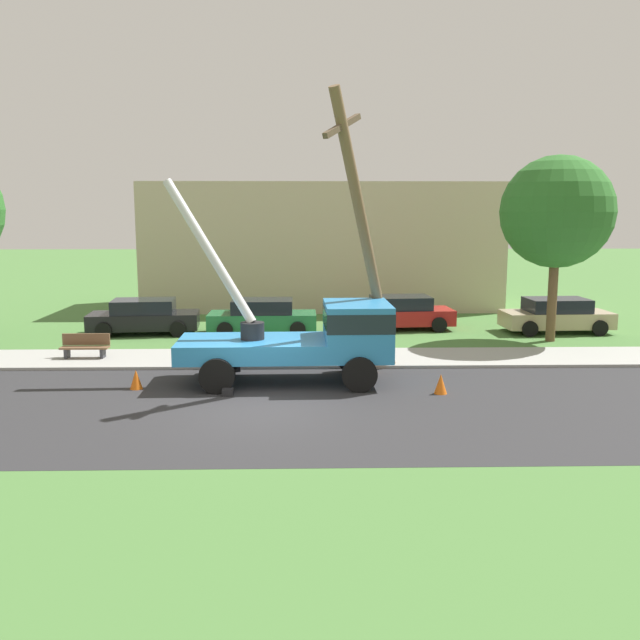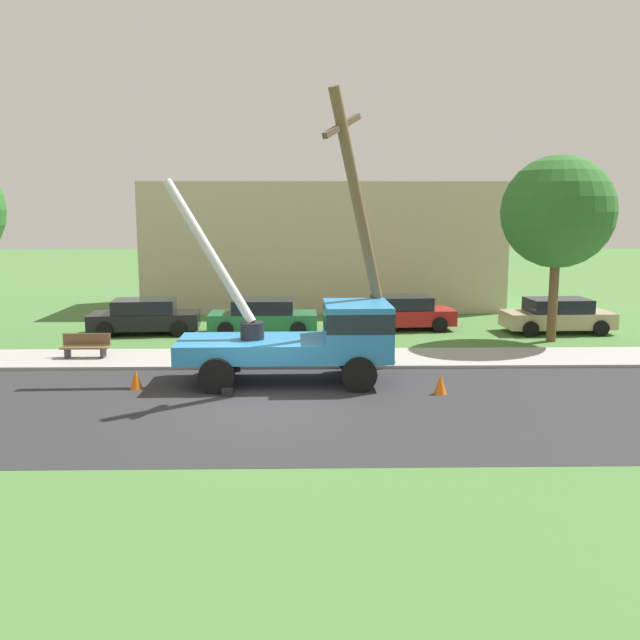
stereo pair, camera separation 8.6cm
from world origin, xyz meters
TOP-DOWN VIEW (x-y plane):
  - ground_plane at (0.00, 12.00)m, footprint 120.00×120.00m
  - road_asphalt at (0.00, 0.00)m, footprint 80.00×8.46m
  - sidewalk_strip at (0.00, 5.66)m, footprint 80.00×2.86m
  - utility_truck at (1.36, 2.66)m, footprint 6.81×3.21m
  - leaning_utility_pole at (2.89, 3.19)m, footprint 2.57×3.39m
  - traffic_cone_ahead at (4.88, 1.21)m, footprint 0.36×0.36m
  - traffic_cone_behind at (-3.70, 1.92)m, footprint 0.36×0.36m
  - traffic_cone_curbside at (3.21, 3.68)m, footprint 0.36×0.36m
  - parked_sedan_black at (-5.49, 10.72)m, footprint 4.54×2.27m
  - parked_sedan_green at (-0.62, 10.62)m, footprint 4.41×2.04m
  - parked_sedan_red at (5.21, 11.56)m, footprint 4.51×2.22m
  - parked_sedan_tan at (11.59, 10.65)m, footprint 4.47×2.14m
  - park_bench at (-6.33, 5.73)m, footprint 1.60×0.45m
  - roadside_tree_far at (10.68, 8.77)m, footprint 4.25×4.25m
  - lowrise_building_backdrop at (2.03, 18.92)m, footprint 18.00×6.00m

SIDE VIEW (x-z plane):
  - ground_plane at x=0.00m, z-range 0.00..0.00m
  - road_asphalt at x=0.00m, z-range 0.00..0.01m
  - sidewalk_strip at x=0.00m, z-range 0.00..0.10m
  - traffic_cone_ahead at x=4.88m, z-range 0.00..0.56m
  - traffic_cone_behind at x=-3.70m, z-range 0.00..0.56m
  - traffic_cone_curbside at x=3.21m, z-range 0.00..0.56m
  - park_bench at x=-6.33m, z-range 0.01..0.91m
  - parked_sedan_black at x=-5.49m, z-range 0.00..1.42m
  - parked_sedan_green at x=-0.62m, z-range 0.00..1.42m
  - parked_sedan_red at x=5.21m, z-range 0.00..1.42m
  - parked_sedan_tan at x=11.59m, z-range 0.00..1.42m
  - utility_truck at x=1.36m, z-range -1.58..4.40m
  - lowrise_building_backdrop at x=2.03m, z-range 0.00..6.40m
  - leaning_utility_pole at x=2.89m, z-range 0.09..8.53m
  - roadside_tree_far at x=10.68m, z-range 1.41..8.51m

